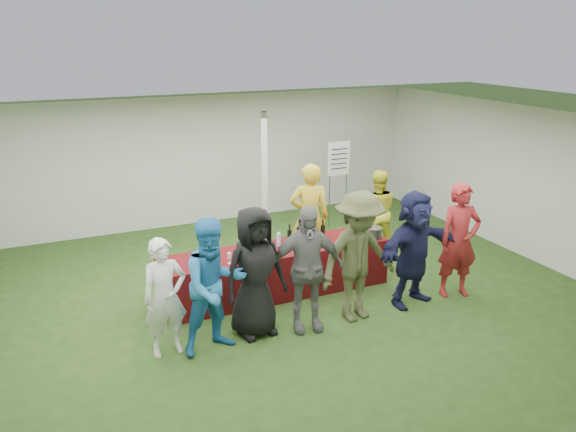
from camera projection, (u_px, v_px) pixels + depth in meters
name	position (u px, v px, depth m)	size (l,w,h in m)	color
ground	(265.00, 299.00, 8.65)	(60.00, 60.00, 0.00)	#284719
tent	(265.00, 192.00, 9.46)	(10.00, 10.00, 10.00)	white
serving_table	(276.00, 271.00, 8.76)	(3.60, 0.80, 0.75)	#601112
wine_bottles	(306.00, 233.00, 8.95)	(0.65, 0.14, 0.32)	black
wine_glasses	(226.00, 257.00, 8.02)	(1.18, 0.11, 0.16)	silver
water_bottle	(279.00, 240.00, 8.70)	(0.07, 0.07, 0.23)	silver
bar_towel	(361.00, 233.00, 9.28)	(0.25, 0.18, 0.03)	white
dump_bucket	(374.00, 233.00, 9.05)	(0.27, 0.27, 0.18)	slate
wine_list_sign	(339.00, 165.00, 11.54)	(0.50, 0.03, 1.80)	slate
staff_pourer	(309.00, 217.00, 9.52)	(0.68, 0.45, 1.87)	gold
staff_back	(377.00, 211.00, 10.33)	(0.75, 0.59, 1.55)	yellow
customer_0	(165.00, 297.00, 6.99)	(0.57, 0.37, 1.55)	white
customer_1	(214.00, 286.00, 7.03)	(0.87, 0.68, 1.79)	#2473B3
customer_2	(255.00, 272.00, 7.43)	(0.88, 0.57, 1.80)	black
customer_3	(306.00, 269.00, 7.55)	(1.05, 0.44, 1.79)	slate
customer_4	(358.00, 257.00, 7.81)	(1.22, 0.70, 1.89)	#444828
customer_5	(414.00, 248.00, 8.28)	(1.63, 0.52, 1.76)	#16193A
customer_6	(459.00, 241.00, 8.55)	(0.65, 0.43, 1.79)	maroon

